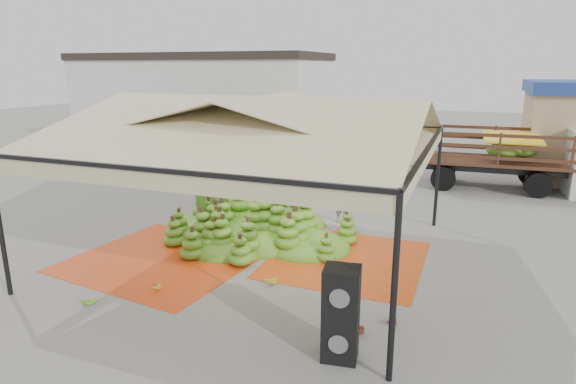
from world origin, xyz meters
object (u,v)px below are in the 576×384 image
at_px(banana_heap, 259,217).
at_px(truck_right, 529,153).
at_px(speaker_stack, 341,314).
at_px(vendor, 342,199).
at_px(truck_left, 293,137).

bearing_deg(banana_heap, truck_right, 49.37).
relative_size(banana_heap, speaker_stack, 3.62).
xyz_separation_m(banana_heap, speaker_stack, (3.64, -4.77, 0.18)).
height_order(vendor, truck_left, truck_left).
height_order(banana_heap, truck_right, truck_right).
relative_size(banana_heap, vendor, 3.95).
relative_size(speaker_stack, truck_right, 0.23).
height_order(speaker_stack, truck_right, truck_right).
height_order(banana_heap, truck_left, truck_left).
xyz_separation_m(speaker_stack, truck_right, (3.80, 13.44, 0.67)).
xyz_separation_m(banana_heap, truck_left, (-2.18, 8.43, 0.98)).
xyz_separation_m(truck_left, truck_right, (9.61, 0.24, -0.13)).
relative_size(banana_heap, truck_left, 0.76).
distance_m(vendor, truck_left, 7.45).
bearing_deg(truck_left, vendor, -55.10).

